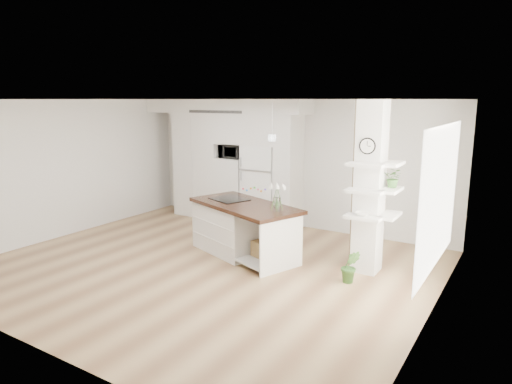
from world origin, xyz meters
TOP-DOWN VIEW (x-y plane):
  - floor at (0.00, 0.00)m, footprint 7.00×6.00m
  - room at (0.00, 0.00)m, footprint 7.04×6.04m
  - cabinet_wall at (-1.45, 2.67)m, footprint 4.00×0.71m
  - refrigerator at (-0.53, 2.68)m, footprint 0.78×0.69m
  - column at (2.38, 1.13)m, footprint 0.69×0.90m
  - window at (3.48, 0.30)m, footprint 0.00×2.40m
  - pendant_light at (1.70, 0.15)m, footprint 0.12×0.12m
  - kitchen_island at (0.04, 0.85)m, footprint 2.29×1.64m
  - bookshelf at (-2.29, 2.50)m, footprint 0.54×0.31m
  - floor_plant_a at (2.26, 0.59)m, footprint 0.35×0.32m
  - floor_plant_b at (2.30, 1.35)m, footprint 0.28×0.28m
  - microwave at (-1.27, 2.62)m, footprint 0.54×0.37m
  - shelf_plant at (2.63, 1.30)m, footprint 0.27×0.23m
  - decor_bowl at (2.30, 0.90)m, footprint 0.22×0.22m

SIDE VIEW (x-z plane):
  - floor at x=0.00m, z-range -0.01..0.01m
  - floor_plant_b at x=2.30m, z-range 0.00..0.47m
  - floor_plant_a at x=2.26m, z-range 0.00..0.51m
  - bookshelf at x=-2.29m, z-range -0.04..0.60m
  - kitchen_island at x=0.04m, z-range -0.27..1.24m
  - refrigerator at x=-0.53m, z-range 0.00..1.75m
  - decor_bowl at x=2.30m, z-range 0.98..1.03m
  - column at x=2.38m, z-range 0.00..2.70m
  - window at x=3.48m, z-range 0.30..2.70m
  - cabinet_wall at x=-1.45m, z-range 0.16..2.86m
  - shelf_plant at x=2.63m, z-range 1.38..1.67m
  - microwave at x=-1.27m, z-range 1.42..1.72m
  - room at x=0.00m, z-range 0.50..3.22m
  - pendant_light at x=1.70m, z-range 2.07..2.17m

